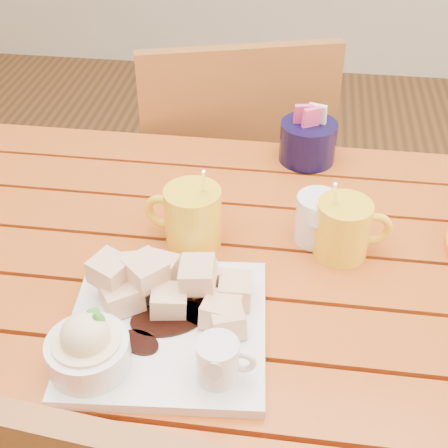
# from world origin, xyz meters

# --- Properties ---
(table) EXTENTS (1.20, 0.79, 0.75)m
(table) POSITION_xyz_m (0.00, 0.00, 0.64)
(table) COLOR #A84115
(table) RESTS_ON ground
(dessert_plate) EXTENTS (0.29, 0.29, 0.11)m
(dessert_plate) POSITION_xyz_m (-0.03, -0.16, 0.78)
(dessert_plate) COLOR white
(dessert_plate) RESTS_ON table
(coffee_mug_left) EXTENTS (0.13, 0.09, 0.15)m
(coffee_mug_left) POSITION_xyz_m (-0.01, 0.06, 0.80)
(coffee_mug_left) COLOR yellow
(coffee_mug_left) RESTS_ON table
(coffee_mug_right) EXTENTS (0.12, 0.08, 0.14)m
(coffee_mug_right) POSITION_xyz_m (0.23, 0.06, 0.80)
(coffee_mug_right) COLOR yellow
(coffee_mug_right) RESTS_ON table
(cream_pitcher) EXTENTS (0.10, 0.08, 0.08)m
(cream_pitcher) POSITION_xyz_m (0.19, 0.09, 0.79)
(cream_pitcher) COLOR white
(cream_pitcher) RESTS_ON table
(sugar_caddy) EXTENTS (0.11, 0.11, 0.12)m
(sugar_caddy) POSITION_xyz_m (0.16, 0.34, 0.79)
(sugar_caddy) COLOR black
(sugar_caddy) RESTS_ON table
(chair_far) EXTENTS (0.53, 0.53, 0.91)m
(chair_far) POSITION_xyz_m (-0.02, 0.60, 0.51)
(chair_far) COLOR brown
(chair_far) RESTS_ON ground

